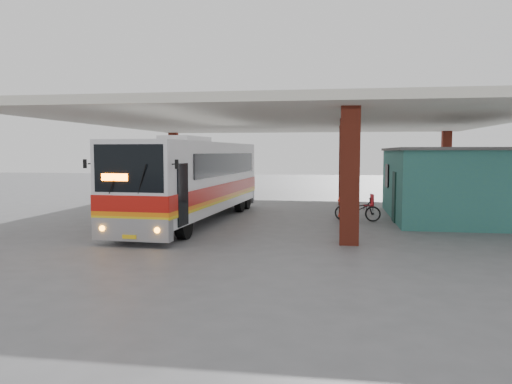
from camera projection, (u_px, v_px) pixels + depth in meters
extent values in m
plane|color=#515154|center=(268.00, 228.00, 19.30)|extent=(90.00, 90.00, 0.00)
cube|color=maroon|center=(350.00, 176.00, 15.70)|extent=(0.60, 0.60, 4.35)
cube|color=maroon|center=(346.00, 169.00, 21.60)|extent=(0.60, 0.60, 4.35)
cube|color=maroon|center=(344.00, 166.00, 27.50)|extent=(0.60, 0.60, 4.35)
cube|color=maroon|center=(174.00, 162.00, 37.37)|extent=(0.60, 0.60, 4.35)
cube|color=maroon|center=(446.00, 163.00, 34.25)|extent=(0.60, 0.60, 4.35)
cube|color=silver|center=(296.00, 121.00, 25.25)|extent=(21.00, 23.00, 0.30)
cube|color=#2C6C6F|center=(450.00, 184.00, 21.92)|extent=(5.00, 8.00, 3.00)
cube|color=#525252|center=(451.00, 149.00, 21.79)|extent=(5.20, 8.20, 0.12)
cube|color=#13342D|center=(394.00, 197.00, 20.88)|extent=(0.08, 0.95, 2.10)
cube|color=black|center=(387.00, 176.00, 23.77)|extent=(0.08, 1.20, 1.00)
cube|color=black|center=(387.00, 176.00, 23.78)|extent=(0.04, 1.30, 1.10)
cube|color=silver|center=(195.00, 176.00, 20.97)|extent=(3.12, 12.19, 2.82)
cube|color=silver|center=(186.00, 140.00, 19.86)|extent=(1.36, 3.08, 0.25)
cube|color=gray|center=(132.00, 229.00, 15.37)|extent=(2.55, 0.53, 0.70)
cube|color=#B3130C|center=(195.00, 189.00, 21.01)|extent=(3.16, 12.19, 0.50)
cube|color=orange|center=(195.00, 197.00, 21.04)|extent=(3.16, 12.19, 0.13)
cube|color=yellow|center=(195.00, 199.00, 21.05)|extent=(3.16, 12.19, 0.10)
cube|color=black|center=(129.00, 168.00, 15.08)|extent=(2.27, 0.21, 1.46)
cube|color=black|center=(173.00, 164.00, 21.98)|extent=(0.50, 9.05, 0.91)
cube|color=black|center=(229.00, 164.00, 21.45)|extent=(0.50, 9.05, 0.91)
cube|color=#FF5905|center=(115.00, 177.00, 15.14)|extent=(0.86, 0.09, 0.22)
sphere|color=orange|center=(102.00, 228.00, 15.35)|extent=(0.18, 0.18, 0.18)
sphere|color=orange|center=(157.00, 230.00, 14.97)|extent=(0.18, 0.18, 0.18)
cube|color=yellow|center=(129.00, 237.00, 15.17)|extent=(0.45, 0.05, 0.12)
cylinder|color=black|center=(125.00, 222.00, 17.19)|extent=(0.37, 1.02, 1.01)
cylinder|color=black|center=(184.00, 224.00, 16.74)|extent=(0.37, 1.02, 1.01)
cylinder|color=black|center=(198.00, 201.00, 24.74)|extent=(0.37, 1.02, 1.01)
cylinder|color=black|center=(240.00, 202.00, 24.29)|extent=(0.37, 1.02, 1.01)
cylinder|color=black|center=(206.00, 198.00, 26.01)|extent=(0.37, 1.02, 1.01)
cylinder|color=black|center=(246.00, 199.00, 25.56)|extent=(0.37, 1.02, 1.01)
imported|color=black|center=(357.00, 209.00, 21.13)|extent=(2.02, 0.96, 1.02)
imported|color=red|center=(346.00, 208.00, 18.35)|extent=(0.73, 0.59, 1.75)
cube|color=red|center=(368.00, 205.00, 25.18)|extent=(0.53, 0.53, 0.06)
cube|color=red|center=(372.00, 200.00, 25.18)|extent=(0.17, 0.42, 0.60)
cylinder|color=black|center=(366.00, 208.00, 25.00)|extent=(0.03, 0.03, 0.20)
cylinder|color=black|center=(373.00, 208.00, 25.04)|extent=(0.03, 0.03, 0.20)
cylinder|color=black|center=(364.00, 208.00, 25.33)|extent=(0.03, 0.03, 0.20)
cylinder|color=black|center=(370.00, 208.00, 25.38)|extent=(0.03, 0.03, 0.20)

